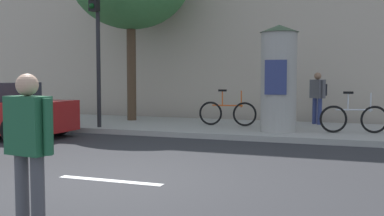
{
  "coord_description": "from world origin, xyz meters",
  "views": [
    {
      "loc": [
        3.63,
        -6.22,
        1.65
      ],
      "look_at": [
        0.65,
        2.0,
        1.03
      ],
      "focal_mm": 42.7,
      "sensor_mm": 36.0,
      "label": 1
    }
  ],
  "objects_px": {
    "pedestrian_in_red_top": "(318,93)",
    "poster_column": "(279,78)",
    "pedestrian_near_pole": "(29,141)",
    "traffic_light": "(96,32)",
    "bicycle_upright": "(227,113)",
    "bicycle_leaning": "(354,118)"
  },
  "relations": [
    {
      "from": "pedestrian_in_red_top",
      "to": "traffic_light",
      "type": "bearing_deg",
      "value": -152.3
    },
    {
      "from": "poster_column",
      "to": "pedestrian_near_pole",
      "type": "relative_size",
      "value": 1.71
    },
    {
      "from": "traffic_light",
      "to": "poster_column",
      "type": "distance_m",
      "value": 5.33
    },
    {
      "from": "traffic_light",
      "to": "pedestrian_near_pole",
      "type": "bearing_deg",
      "value": -62.87
    },
    {
      "from": "pedestrian_near_pole",
      "to": "bicycle_leaning",
      "type": "xyz_separation_m",
      "value": [
        3.09,
        8.87,
        -0.45
      ]
    },
    {
      "from": "poster_column",
      "to": "pedestrian_in_red_top",
      "type": "height_order",
      "value": "poster_column"
    },
    {
      "from": "poster_column",
      "to": "bicycle_leaning",
      "type": "height_order",
      "value": "poster_column"
    },
    {
      "from": "traffic_light",
      "to": "pedestrian_near_pole",
      "type": "distance_m",
      "value": 8.83
    },
    {
      "from": "traffic_light",
      "to": "pedestrian_in_red_top",
      "type": "height_order",
      "value": "traffic_light"
    },
    {
      "from": "bicycle_leaning",
      "to": "bicycle_upright",
      "type": "height_order",
      "value": "same"
    },
    {
      "from": "poster_column",
      "to": "bicycle_upright",
      "type": "bearing_deg",
      "value": 151.6
    },
    {
      "from": "poster_column",
      "to": "bicycle_upright",
      "type": "distance_m",
      "value": 2.17
    },
    {
      "from": "pedestrian_in_red_top",
      "to": "poster_column",
      "type": "bearing_deg",
      "value": -110.57
    },
    {
      "from": "poster_column",
      "to": "pedestrian_in_red_top",
      "type": "bearing_deg",
      "value": 69.43
    },
    {
      "from": "traffic_light",
      "to": "poster_column",
      "type": "height_order",
      "value": "traffic_light"
    },
    {
      "from": "pedestrian_in_red_top",
      "to": "bicycle_leaning",
      "type": "relative_size",
      "value": 0.93
    },
    {
      "from": "pedestrian_near_pole",
      "to": "bicycle_upright",
      "type": "relative_size",
      "value": 0.95
    },
    {
      "from": "traffic_light",
      "to": "pedestrian_in_red_top",
      "type": "relative_size",
      "value": 2.55
    },
    {
      "from": "pedestrian_near_pole",
      "to": "poster_column",
      "type": "bearing_deg",
      "value": 82.22
    },
    {
      "from": "traffic_light",
      "to": "pedestrian_near_pole",
      "type": "relative_size",
      "value": 2.44
    },
    {
      "from": "bicycle_upright",
      "to": "traffic_light",
      "type": "bearing_deg",
      "value": -152.86
    },
    {
      "from": "bicycle_upright",
      "to": "pedestrian_in_red_top",
      "type": "bearing_deg",
      "value": 28.46
    }
  ]
}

